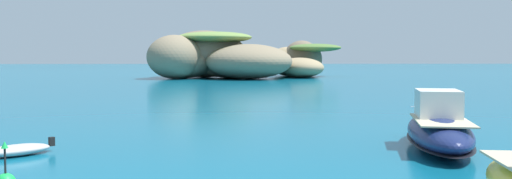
# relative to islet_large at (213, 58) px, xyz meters

# --- Properties ---
(islet_large) EXTENTS (26.17, 22.81, 7.80)m
(islet_large) POSITION_rel_islet_large_xyz_m (0.00, 0.00, 0.00)
(islet_large) COLOR #756651
(islet_large) RESTS_ON ground
(islet_small) EXTENTS (13.51, 17.57, 6.25)m
(islet_small) POSITION_rel_islet_large_xyz_m (14.88, 5.62, -0.45)
(islet_small) COLOR #756651
(islet_small) RESTS_ON ground
(motorboat_navy) EXTENTS (4.22, 8.60, 2.44)m
(motorboat_navy) POSITION_rel_islet_large_xyz_m (12.14, -66.67, -2.45)
(motorboat_navy) COLOR navy
(motorboat_navy) RESTS_ON ground
(dinghy_tender) EXTENTS (2.66, 2.57, 0.58)m
(dinghy_tender) POSITION_rel_islet_large_xyz_m (-4.80, -67.57, -3.04)
(dinghy_tender) COLOR #B2B2B2
(dinghy_tender) RESTS_ON ground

